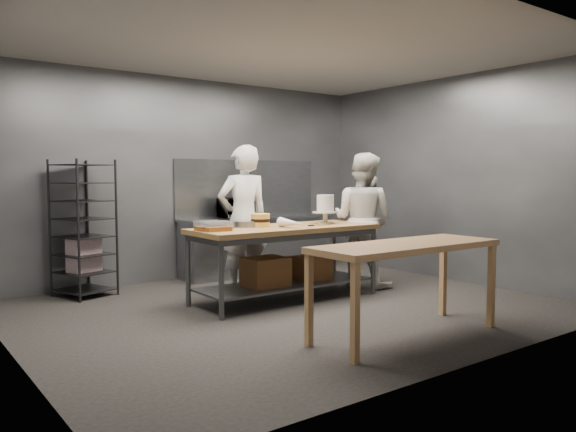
# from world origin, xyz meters

# --- Properties ---
(ground) EXTENTS (6.00, 6.00, 0.00)m
(ground) POSITION_xyz_m (0.00, 0.00, 0.00)
(ground) COLOR black
(ground) RESTS_ON ground
(back_wall) EXTENTS (6.00, 0.04, 3.00)m
(back_wall) POSITION_xyz_m (0.00, 2.50, 1.50)
(back_wall) COLOR #4C4F54
(back_wall) RESTS_ON ground
(work_table) EXTENTS (2.40, 0.90, 0.92)m
(work_table) POSITION_xyz_m (0.18, 0.35, 0.57)
(work_table) COLOR olive
(work_table) RESTS_ON ground
(near_counter) EXTENTS (2.00, 0.70, 0.90)m
(near_counter) POSITION_xyz_m (0.16, -1.61, 0.81)
(near_counter) COLOR brown
(near_counter) RESTS_ON ground
(back_counter) EXTENTS (2.60, 0.60, 0.90)m
(back_counter) POSITION_xyz_m (1.00, 2.18, 0.45)
(back_counter) COLOR slate
(back_counter) RESTS_ON ground
(splashback_panel) EXTENTS (2.60, 0.02, 0.90)m
(splashback_panel) POSITION_xyz_m (1.00, 2.48, 1.35)
(splashback_panel) COLOR slate
(splashback_panel) RESTS_ON back_counter
(speed_rack) EXTENTS (0.77, 0.80, 1.75)m
(speed_rack) POSITION_xyz_m (-1.75, 2.10, 0.86)
(speed_rack) COLOR black
(speed_rack) RESTS_ON ground
(chef_behind) EXTENTS (0.76, 0.55, 1.94)m
(chef_behind) POSITION_xyz_m (-0.01, 1.03, 0.97)
(chef_behind) COLOR silver
(chef_behind) RESTS_ON ground
(chef_right) EXTENTS (0.96, 1.08, 1.86)m
(chef_right) POSITION_xyz_m (1.60, 0.45, 0.93)
(chef_right) COLOR silver
(chef_right) RESTS_ON ground
(microwave) EXTENTS (0.54, 0.37, 0.30)m
(microwave) POSITION_xyz_m (0.61, 2.18, 1.05)
(microwave) COLOR black
(microwave) RESTS_ON back_counter
(frosted_cake_stand) EXTENTS (0.34, 0.34, 0.37)m
(frosted_cake_stand) POSITION_xyz_m (0.84, 0.37, 1.15)
(frosted_cake_stand) COLOR #BEB498
(frosted_cake_stand) RESTS_ON work_table
(layer_cake) EXTENTS (0.23, 0.23, 0.16)m
(layer_cake) POSITION_xyz_m (-0.11, 0.48, 1.00)
(layer_cake) COLOR #EEB34B
(layer_cake) RESTS_ON work_table
(cake_pans) EXTENTS (0.74, 0.36, 0.07)m
(cake_pans) POSITION_xyz_m (-0.51, 0.56, 0.96)
(cake_pans) COLOR gray
(cake_pans) RESTS_ON work_table
(piping_bag) EXTENTS (0.17, 0.39, 0.12)m
(piping_bag) POSITION_xyz_m (0.10, 0.14, 0.98)
(piping_bag) COLOR silver
(piping_bag) RESTS_ON work_table
(offset_spatula) EXTENTS (0.36, 0.02, 0.02)m
(offset_spatula) POSITION_xyz_m (0.53, 0.18, 0.93)
(offset_spatula) COLOR slate
(offset_spatula) RESTS_ON work_table
(pastry_clamshells) EXTENTS (0.33, 0.33, 0.11)m
(pastry_clamshells) POSITION_xyz_m (-0.82, 0.38, 0.98)
(pastry_clamshells) COLOR #994E1E
(pastry_clamshells) RESTS_ON work_table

